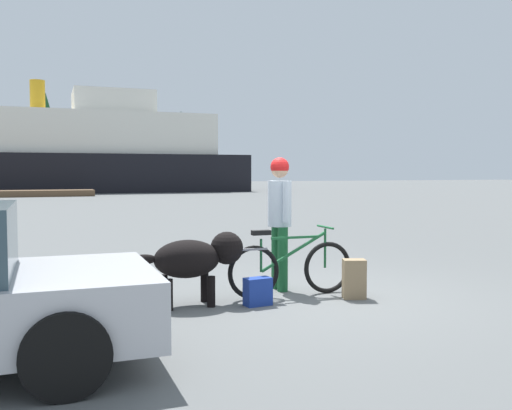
{
  "coord_description": "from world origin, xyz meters",
  "views": [
    {
      "loc": [
        -3.15,
        -6.57,
        1.62
      ],
      "look_at": [
        -0.19,
        1.39,
        1.11
      ],
      "focal_mm": 39.76,
      "sensor_mm": 36.0,
      "label": 1
    }
  ],
  "objects_px": {
    "sailboat_moored": "(134,186)",
    "ferry_boat": "(82,154)",
    "bicycle": "(290,267)",
    "person_cyclist": "(280,209)",
    "backpack": "(354,279)",
    "dog": "(196,258)",
    "handbag_pannier": "(258,292)"
  },
  "relations": [
    {
      "from": "backpack",
      "to": "sailboat_moored",
      "type": "distance_m",
      "value": 37.97
    },
    {
      "from": "person_cyclist",
      "to": "bicycle",
      "type": "bearing_deg",
      "value": -92.92
    },
    {
      "from": "handbag_pannier",
      "to": "dog",
      "type": "bearing_deg",
      "value": 158.85
    },
    {
      "from": "dog",
      "to": "handbag_pannier",
      "type": "relative_size",
      "value": 4.12
    },
    {
      "from": "backpack",
      "to": "sailboat_moored",
      "type": "bearing_deg",
      "value": 85.84
    },
    {
      "from": "bicycle",
      "to": "person_cyclist",
      "type": "height_order",
      "value": "person_cyclist"
    },
    {
      "from": "backpack",
      "to": "ferry_boat",
      "type": "distance_m",
      "value": 40.32
    },
    {
      "from": "dog",
      "to": "bicycle",
      "type": "bearing_deg",
      "value": 2.55
    },
    {
      "from": "dog",
      "to": "backpack",
      "type": "height_order",
      "value": "dog"
    },
    {
      "from": "person_cyclist",
      "to": "handbag_pannier",
      "type": "relative_size",
      "value": 5.37
    },
    {
      "from": "person_cyclist",
      "to": "handbag_pannier",
      "type": "xyz_separation_m",
      "value": [
        -0.6,
        -0.74,
        -0.93
      ]
    },
    {
      "from": "person_cyclist",
      "to": "sailboat_moored",
      "type": "distance_m",
      "value": 37.21
    },
    {
      "from": "bicycle",
      "to": "dog",
      "type": "relative_size",
      "value": 1.25
    },
    {
      "from": "bicycle",
      "to": "ferry_boat",
      "type": "height_order",
      "value": "ferry_boat"
    },
    {
      "from": "handbag_pannier",
      "to": "bicycle",
      "type": "bearing_deg",
      "value": 29.58
    },
    {
      "from": "handbag_pannier",
      "to": "sailboat_moored",
      "type": "bearing_deg",
      "value": 83.9
    },
    {
      "from": "bicycle",
      "to": "sailboat_moored",
      "type": "distance_m",
      "value": 37.62
    },
    {
      "from": "person_cyclist",
      "to": "dog",
      "type": "xyz_separation_m",
      "value": [
        -1.29,
        -0.47,
        -0.53
      ]
    },
    {
      "from": "bicycle",
      "to": "backpack",
      "type": "distance_m",
      "value": 0.82
    },
    {
      "from": "person_cyclist",
      "to": "sailboat_moored",
      "type": "relative_size",
      "value": 0.2
    },
    {
      "from": "ferry_boat",
      "to": "sailboat_moored",
      "type": "bearing_deg",
      "value": -32.73
    },
    {
      "from": "backpack",
      "to": "handbag_pannier",
      "type": "xyz_separation_m",
      "value": [
        -1.28,
        0.08,
        -0.08
      ]
    },
    {
      "from": "handbag_pannier",
      "to": "ferry_boat",
      "type": "xyz_separation_m",
      "value": [
        0.38,
        40.14,
        2.81
      ]
    },
    {
      "from": "person_cyclist",
      "to": "handbag_pannier",
      "type": "distance_m",
      "value": 1.33
    },
    {
      "from": "person_cyclist",
      "to": "sailboat_moored",
      "type": "xyz_separation_m",
      "value": [
        3.44,
        37.05,
        -0.62
      ]
    },
    {
      "from": "dog",
      "to": "ferry_boat",
      "type": "bearing_deg",
      "value": 88.45
    },
    {
      "from": "sailboat_moored",
      "to": "ferry_boat",
      "type": "bearing_deg",
      "value": 147.27
    },
    {
      "from": "handbag_pannier",
      "to": "sailboat_moored",
      "type": "relative_size",
      "value": 0.04
    },
    {
      "from": "person_cyclist",
      "to": "ferry_boat",
      "type": "xyz_separation_m",
      "value": [
        -0.21,
        39.4,
        1.87
      ]
    },
    {
      "from": "bicycle",
      "to": "backpack",
      "type": "xyz_separation_m",
      "value": [
        0.71,
        -0.4,
        -0.12
      ]
    },
    {
      "from": "backpack",
      "to": "handbag_pannier",
      "type": "distance_m",
      "value": 1.29
    },
    {
      "from": "bicycle",
      "to": "ferry_boat",
      "type": "distance_m",
      "value": 39.9
    }
  ]
}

